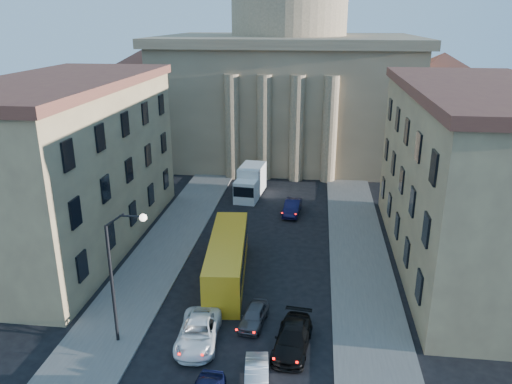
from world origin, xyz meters
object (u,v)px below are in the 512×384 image
at_px(car_right_near, 257,376).
at_px(city_bus, 227,258).
at_px(box_truck, 250,183).
at_px(street_lamp, 119,268).

distance_m(car_right_near, city_bus, 12.45).
bearing_deg(car_right_near, box_truck, 92.08).
relative_size(car_right_near, box_truck, 0.58).
relative_size(street_lamp, box_truck, 1.38).
distance_m(city_bus, box_truck, 19.11).
bearing_deg(street_lamp, city_bus, 61.16).
bearing_deg(car_right_near, city_bus, 101.37).
height_order(street_lamp, box_truck, street_lamp).
xyz_separation_m(street_lamp, city_bus, (4.91, 8.92, -3.53)).
height_order(car_right_near, city_bus, city_bus).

